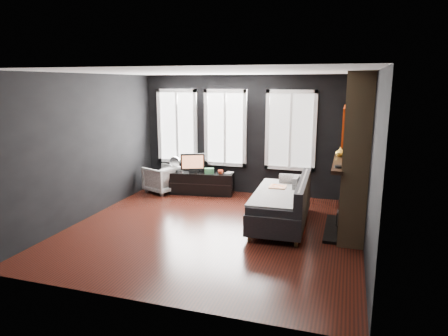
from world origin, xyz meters
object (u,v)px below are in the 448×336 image
(armchair, at_px, (162,178))
(book, at_px, (226,168))
(sofa, at_px, (281,201))
(mantel_vase, at_px, (340,152))
(monitor, at_px, (193,162))
(media_console, at_px, (202,183))
(mug, at_px, (220,171))

(armchair, bearing_deg, book, 122.92)
(sofa, bearing_deg, mantel_vase, 23.00)
(book, bearing_deg, monitor, -165.13)
(armchair, relative_size, monitor, 1.23)
(armchair, height_order, media_console, armchair)
(armchair, bearing_deg, monitor, 119.14)
(monitor, bearing_deg, sofa, -55.26)
(monitor, relative_size, mantel_vase, 3.21)
(sofa, distance_m, media_console, 2.57)
(book, bearing_deg, sofa, -46.93)
(mantel_vase, bearing_deg, book, 154.55)
(armchair, height_order, mantel_vase, mantel_vase)
(book, height_order, mantel_vase, mantel_vase)
(sofa, xyz_separation_m, monitor, (-2.28, 1.45, 0.31))
(sofa, relative_size, mantel_vase, 11.72)
(monitor, height_order, mug, monitor)
(mantel_vase, bearing_deg, monitor, 162.97)
(monitor, relative_size, book, 2.61)
(armchair, height_order, monitor, monitor)
(media_console, bearing_deg, mantel_vase, -26.69)
(media_console, bearing_deg, mug, -9.72)
(sofa, distance_m, mug, 2.20)
(monitor, height_order, mantel_vase, mantel_vase)
(sofa, xyz_separation_m, mug, (-1.62, 1.48, 0.12))
(armchair, distance_m, mantel_vase, 4.21)
(monitor, xyz_separation_m, mug, (0.66, 0.04, -0.19))
(media_console, bearing_deg, book, 7.06)
(armchair, distance_m, media_console, 0.96)
(mug, distance_m, mantel_vase, 2.89)
(monitor, bearing_deg, mug, -19.63)
(mug, relative_size, book, 0.56)
(armchair, distance_m, mug, 1.43)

